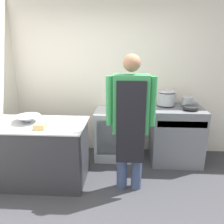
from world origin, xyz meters
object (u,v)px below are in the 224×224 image
(mixing_bowl, at_px, (28,119))
(plastic_tub, at_px, (40,126))
(stove, at_px, (176,135))
(sauce_pot, at_px, (187,101))
(person_cook, at_px, (130,117))
(stock_pot, at_px, (166,97))
(fridge_unit, at_px, (115,134))
(saute_pan, at_px, (191,108))

(mixing_bowl, bearing_deg, plastic_tub, -41.57)
(stove, relative_size, sauce_pot, 5.41)
(person_cook, height_order, stock_pot, person_cook)
(plastic_tub, bearing_deg, mixing_bowl, 138.43)
(fridge_unit, height_order, mixing_bowl, mixing_bowl)
(fridge_unit, height_order, saute_pan, saute_pan)
(fridge_unit, distance_m, mixing_bowl, 1.45)
(plastic_tub, relative_size, saute_pan, 0.59)
(person_cook, relative_size, stock_pot, 6.27)
(fridge_unit, bearing_deg, person_cook, -75.00)
(fridge_unit, relative_size, plastic_tub, 6.13)
(fridge_unit, height_order, person_cook, person_cook)
(mixing_bowl, distance_m, plastic_tub, 0.35)
(saute_pan, bearing_deg, person_cook, -143.25)
(plastic_tub, bearing_deg, saute_pan, 20.49)
(fridge_unit, bearing_deg, mixing_bowl, -147.74)
(mixing_bowl, relative_size, saute_pan, 1.45)
(mixing_bowl, bearing_deg, fridge_unit, 32.26)
(person_cook, height_order, sauce_pot, person_cook)
(person_cook, distance_m, stock_pot, 1.11)
(stove, relative_size, saute_pan, 4.04)
(stock_pot, xyz_separation_m, saute_pan, (0.34, -0.23, -0.10))
(stove, relative_size, fridge_unit, 1.13)
(person_cook, xyz_separation_m, saute_pan, (0.94, 0.70, -0.05))
(fridge_unit, xyz_separation_m, plastic_tub, (-0.90, -0.96, 0.48))
(fridge_unit, relative_size, person_cook, 0.47)
(person_cook, bearing_deg, fridge_unit, 105.00)
(person_cook, xyz_separation_m, sauce_pot, (0.94, 0.93, -0.00))
(saute_pan, bearing_deg, plastic_tub, -159.51)
(stock_pot, bearing_deg, mixing_bowl, -158.83)
(plastic_tub, distance_m, saute_pan, 2.22)
(stove, height_order, saute_pan, saute_pan)
(fridge_unit, height_order, stock_pot, stock_pot)
(person_cook, xyz_separation_m, stock_pot, (0.60, 0.93, 0.05))
(person_cook, relative_size, sauce_pot, 10.21)
(sauce_pot, bearing_deg, mixing_bowl, -161.68)
(stove, bearing_deg, sauce_pot, 35.75)
(fridge_unit, xyz_separation_m, mixing_bowl, (-1.16, -0.73, 0.49))
(mixing_bowl, height_order, saute_pan, saute_pan)
(stock_pot, bearing_deg, person_cook, -122.94)
(plastic_tub, bearing_deg, fridge_unit, 46.95)
(stock_pot, xyz_separation_m, sauce_pot, (0.34, 0.00, -0.05))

